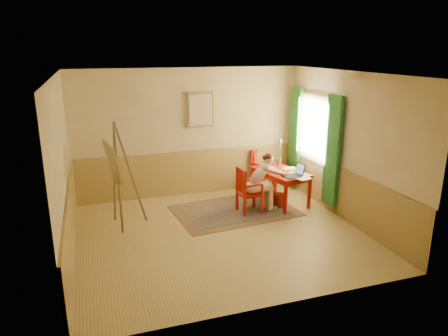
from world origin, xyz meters
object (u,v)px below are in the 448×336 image
object	(u,v)px
table	(281,175)
chair_left	(248,191)
laptop	(295,174)
chair_back	(261,169)
figure	(261,180)
easel	(115,166)

from	to	relation	value
table	chair_left	xyz separation A→B (m)	(-0.85, -0.27, -0.16)
table	laptop	distance (m)	0.45
table	chair_back	bearing A→B (deg)	89.66
chair_back	table	bearing A→B (deg)	-90.34
chair_left	table	bearing A→B (deg)	17.76
chair_left	chair_back	world-z (taller)	chair_left
chair_left	figure	world-z (taller)	figure
table	easel	xyz separation A→B (m)	(-3.35, -0.13, 0.54)
chair_left	figure	bearing A→B (deg)	0.70
table	laptop	world-z (taller)	laptop
figure	laptop	bearing A→B (deg)	-12.38
table	figure	world-z (taller)	figure
chair_left	easel	xyz separation A→B (m)	(-2.50, 0.14, 0.70)
chair_back	figure	size ratio (longest dim) A/B	0.77
laptop	easel	xyz separation A→B (m)	(-3.46, 0.29, 0.40)
chair_left	laptop	world-z (taller)	laptop
chair_back	laptop	bearing A→B (deg)	-86.10
chair_back	easel	size ratio (longest dim) A/B	0.47
chair_back	easel	xyz separation A→B (m)	(-3.36, -1.18, 0.71)
chair_left	figure	distance (m)	0.35
chair_left	chair_back	xyz separation A→B (m)	(0.85, 1.32, -0.01)
figure	laptop	size ratio (longest dim) A/B	2.58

